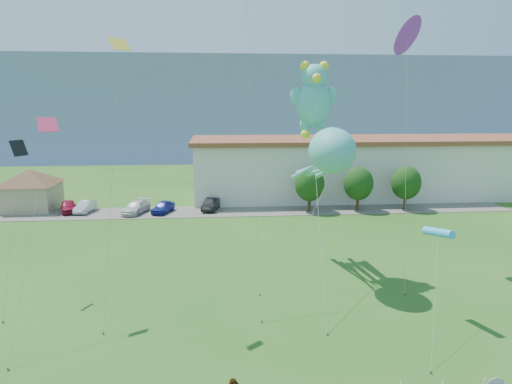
# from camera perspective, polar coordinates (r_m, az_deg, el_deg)

# --- Properties ---
(ground) EXTENTS (160.00, 160.00, 0.00)m
(ground) POSITION_cam_1_polar(r_m,az_deg,el_deg) (23.13, -1.49, -22.76)
(ground) COLOR #255919
(ground) RESTS_ON ground
(parking_strip) EXTENTS (70.00, 6.00, 0.06)m
(parking_strip) POSITION_cam_1_polar(r_m,az_deg,el_deg) (55.73, -3.70, -2.41)
(parking_strip) COLOR #59544C
(parking_strip) RESTS_ON ground
(hill_ridge) EXTENTS (160.00, 50.00, 25.00)m
(hill_ridge) POSITION_cam_1_polar(r_m,az_deg,el_deg) (139.23, -4.60, 10.71)
(hill_ridge) COLOR gray
(hill_ridge) RESTS_ON ground
(pavilion) EXTENTS (9.20, 9.20, 5.00)m
(pavilion) POSITION_cam_1_polar(r_m,az_deg,el_deg) (62.41, -26.42, 0.71)
(pavilion) COLOR tan
(pavilion) RESTS_ON ground
(warehouse) EXTENTS (61.00, 15.00, 8.20)m
(warehouse) POSITION_cam_1_polar(r_m,az_deg,el_deg) (69.34, 18.12, 3.14)
(warehouse) COLOR beige
(warehouse) RESTS_ON ground
(tree_near) EXTENTS (3.60, 3.60, 5.47)m
(tree_near) POSITION_cam_1_polar(r_m,az_deg,el_deg) (55.19, 6.72, 0.97)
(tree_near) COLOR #3F2B19
(tree_near) RESTS_ON ground
(tree_mid) EXTENTS (3.60, 3.60, 5.47)m
(tree_mid) POSITION_cam_1_polar(r_m,az_deg,el_deg) (56.70, 12.67, 1.04)
(tree_mid) COLOR #3F2B19
(tree_mid) RESTS_ON ground
(tree_far) EXTENTS (3.60, 3.60, 5.47)m
(tree_far) POSITION_cam_1_polar(r_m,az_deg,el_deg) (58.79, 18.25, 1.10)
(tree_far) COLOR #3F2B19
(tree_far) RESTS_ON ground
(parked_car_red) EXTENTS (2.96, 4.53, 1.43)m
(parked_car_red) POSITION_cam_1_polar(r_m,az_deg,el_deg) (59.23, -22.37, -1.68)
(parked_car_red) COLOR maroon
(parked_car_red) RESTS_ON parking_strip
(parked_car_silver) EXTENTS (1.97, 4.24, 1.35)m
(parked_car_silver) POSITION_cam_1_polar(r_m,az_deg,el_deg) (58.60, -20.56, -1.72)
(parked_car_silver) COLOR #B8B6BE
(parked_car_silver) RESTS_ON parking_strip
(parked_car_white) EXTENTS (3.37, 5.28, 1.42)m
(parked_car_white) POSITION_cam_1_polar(r_m,az_deg,el_deg) (56.26, -14.78, -1.85)
(parked_car_white) COLOR silver
(parked_car_white) RESTS_ON parking_strip
(parked_car_blue) EXTENTS (2.86, 4.40, 1.39)m
(parked_car_blue) POSITION_cam_1_polar(r_m,az_deg,el_deg) (55.76, -11.54, -1.83)
(parked_car_blue) COLOR navy
(parked_car_blue) RESTS_ON parking_strip
(parked_car_black) EXTENTS (2.50, 4.54, 1.42)m
(parked_car_black) POSITION_cam_1_polar(r_m,az_deg,el_deg) (56.25, -5.63, -1.54)
(parked_car_black) COLOR black
(parked_car_black) RESTS_ON parking_strip
(octopus_kite) EXTENTS (7.03, 11.79, 11.30)m
(octopus_kite) POSITION_cam_1_polar(r_m,az_deg,el_deg) (32.78, 9.03, 4.24)
(octopus_kite) COLOR #44A7AA
(octopus_kite) RESTS_ON ground
(teddy_bear_kite) EXTENTS (3.55, 12.01, 15.96)m
(teddy_bear_kite) POSITION_cam_1_polar(r_m,az_deg,el_deg) (34.89, 7.23, 11.57)
(teddy_bear_kite) COLOR #44A7AA
(teddy_bear_kite) RESTS_ON ground
(small_kite_black) EXTENTS (1.29, 5.50, 10.43)m
(small_kite_black) POSITION_cam_1_polar(r_m,az_deg,el_deg) (33.56, -27.69, 2.99)
(small_kite_black) COLOR black
(small_kite_black) RESTS_ON ground
(small_kite_cyan) EXTENTS (3.11, 6.91, 5.83)m
(small_kite_cyan) POSITION_cam_1_polar(r_m,az_deg,el_deg) (29.03, 21.82, -4.81)
(small_kite_cyan) COLOR #37B4F7
(small_kite_cyan) RESTS_ON ground
(small_kite_yellow) EXTENTS (1.87, 3.63, 16.60)m
(small_kite_yellow) POSITION_cam_1_polar(r_m,az_deg,el_deg) (27.63, -16.98, 12.95)
(small_kite_yellow) COLOR gold
(small_kite_yellow) RESTS_ON ground
(small_kite_purple) EXTENTS (2.83, 7.44, 18.63)m
(small_kite_purple) POSITION_cam_1_polar(r_m,az_deg,el_deg) (38.04, 18.37, 17.43)
(small_kite_purple) COLOR purple
(small_kite_purple) RESTS_ON ground
(small_kite_pink) EXTENTS (1.29, 7.47, 12.09)m
(small_kite_pink) POSITION_cam_1_polar(r_m,az_deg,el_deg) (29.09, -25.00, 4.86)
(small_kite_pink) COLOR #DC305E
(small_kite_pink) RESTS_ON ground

